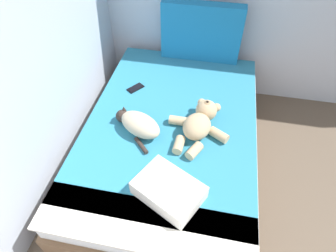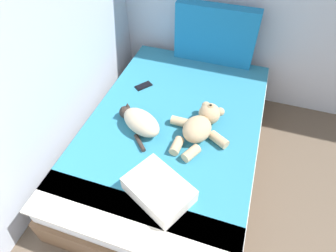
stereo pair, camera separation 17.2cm
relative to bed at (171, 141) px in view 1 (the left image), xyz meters
name	(u,v)px [view 1 (the left image)]	position (x,y,z in m)	size (l,w,h in m)	color
bed	(171,141)	(0.00, 0.00, 0.00)	(1.36, 2.03, 0.47)	brown
patterned_cushion	(201,32)	(0.10, 0.93, 0.51)	(0.75, 0.12, 0.54)	#1972AD
cat	(138,124)	(-0.22, -0.14, 0.31)	(0.41, 0.38, 0.15)	#C6B293
teddy_bear	(200,122)	(0.22, -0.04, 0.32)	(0.47, 0.56, 0.18)	tan
cell_phone	(135,88)	(-0.39, 0.34, 0.24)	(0.15, 0.16, 0.01)	black
throw_pillow	(169,190)	(0.10, -0.64, 0.29)	(0.40, 0.28, 0.11)	white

